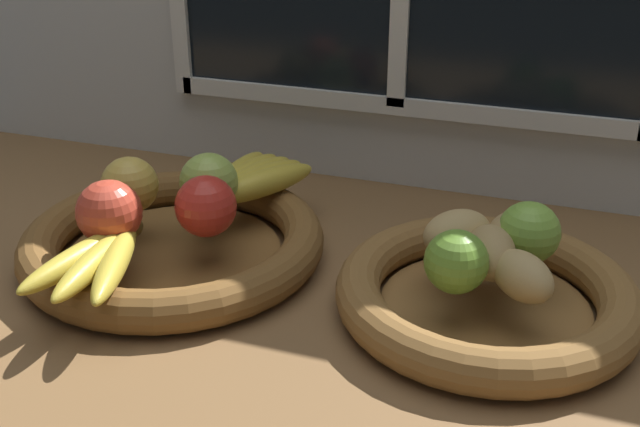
# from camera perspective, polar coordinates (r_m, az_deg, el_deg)

# --- Properties ---
(ground_plane) EXTENTS (1.40, 0.90, 0.03)m
(ground_plane) POSITION_cam_1_polar(r_m,az_deg,el_deg) (0.87, 0.91, -5.81)
(ground_plane) COLOR brown
(fruit_bowl_left) EXTENTS (0.35, 0.35, 0.05)m
(fruit_bowl_left) POSITION_cam_1_polar(r_m,az_deg,el_deg) (0.91, -10.84, -2.10)
(fruit_bowl_left) COLOR brown
(fruit_bowl_left) RESTS_ON ground_plane
(fruit_bowl_right) EXTENTS (0.31, 0.31, 0.05)m
(fruit_bowl_right) POSITION_cam_1_polar(r_m,az_deg,el_deg) (0.81, 12.25, -5.97)
(fruit_bowl_right) COLOR brown
(fruit_bowl_right) RESTS_ON ground_plane
(apple_golden_left) EXTENTS (0.07, 0.07, 0.07)m
(apple_golden_left) POSITION_cam_1_polar(r_m,az_deg,el_deg) (0.92, -14.01, 2.06)
(apple_golden_left) COLOR gold
(apple_golden_left) RESTS_ON fruit_bowl_left
(apple_red_right) EXTENTS (0.07, 0.07, 0.07)m
(apple_red_right) POSITION_cam_1_polar(r_m,az_deg,el_deg) (0.85, -8.50, 0.54)
(apple_red_right) COLOR red
(apple_red_right) RESTS_ON fruit_bowl_left
(apple_red_front) EXTENTS (0.07, 0.07, 0.07)m
(apple_red_front) POSITION_cam_1_polar(r_m,az_deg,el_deg) (0.85, -15.43, 0.09)
(apple_red_front) COLOR #CC422D
(apple_red_front) RESTS_ON fruit_bowl_left
(apple_green_back) EXTENTS (0.07, 0.07, 0.07)m
(apple_green_back) POSITION_cam_1_polar(r_m,az_deg,el_deg) (0.91, -8.28, 2.34)
(apple_green_back) COLOR #99B74C
(apple_green_back) RESTS_ON fruit_bowl_left
(banana_bunch_front) EXTENTS (0.11, 0.17, 0.03)m
(banana_bunch_front) POSITION_cam_1_polar(r_m,az_deg,el_deg) (0.81, -16.20, -3.25)
(banana_bunch_front) COLOR gold
(banana_bunch_front) RESTS_ON fruit_bowl_left
(banana_bunch_back) EXTENTS (0.11, 0.17, 0.03)m
(banana_bunch_back) POSITION_cam_1_polar(r_m,az_deg,el_deg) (0.96, -5.28, 2.51)
(banana_bunch_back) COLOR gold
(banana_bunch_back) RESTS_ON fruit_bowl_left
(potato_oblong) EXTENTS (0.09, 0.09, 0.05)m
(potato_oblong) POSITION_cam_1_polar(r_m,az_deg,el_deg) (0.81, 10.18, -1.49)
(potato_oblong) COLOR tan
(potato_oblong) RESTS_ON fruit_bowl_right
(potato_small) EXTENTS (0.08, 0.08, 0.05)m
(potato_small) POSITION_cam_1_polar(r_m,az_deg,el_deg) (0.75, 14.82, -4.53)
(potato_small) COLOR tan
(potato_small) RESTS_ON fruit_bowl_right
(potato_large) EXTENTS (0.07, 0.09, 0.05)m
(potato_large) POSITION_cam_1_polar(r_m,az_deg,el_deg) (0.78, 12.59, -2.85)
(potato_large) COLOR #A38451
(potato_large) RESTS_ON fruit_bowl_right
(potato_back) EXTENTS (0.09, 0.09, 0.05)m
(potato_back) POSITION_cam_1_polar(r_m,az_deg,el_deg) (0.82, 14.50, -1.56)
(potato_back) COLOR #A38451
(potato_back) RESTS_ON fruit_bowl_right
(lime_near) EXTENTS (0.06, 0.06, 0.06)m
(lime_near) POSITION_cam_1_polar(r_m,az_deg,el_deg) (0.75, 10.11, -3.56)
(lime_near) COLOR #6B9E33
(lime_near) RESTS_ON fruit_bowl_right
(lime_far) EXTENTS (0.07, 0.07, 0.07)m
(lime_far) POSITION_cam_1_polar(r_m,az_deg,el_deg) (0.81, 15.27, -1.38)
(lime_far) COLOR #7AAD3D
(lime_far) RESTS_ON fruit_bowl_right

